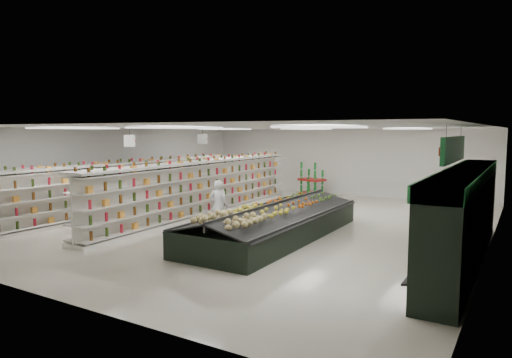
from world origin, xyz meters
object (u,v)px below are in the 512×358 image
Objects in this scene: gondola_left at (131,189)px; produce_island at (275,221)px; shopper_background at (218,187)px; soda_endcap at (312,181)px; shopper_main at (218,206)px; gondola_center at (203,190)px.

gondola_left is 6.87m from produce_island.
gondola_left is 7.61× the size of shopper_background.
soda_endcap is at bearing -25.38° from shopper_background.
gondola_left reaches higher than shopper_main.
soda_endcap is (-2.54, 8.32, 0.25)m from produce_island.
shopper_main is at bearing -174.01° from produce_island.
gondola_left is at bearing 172.03° from produce_island.
gondola_left is at bearing -37.10° from shopper_main.
gondola_center is (2.76, 0.91, 0.04)m from gondola_left.
produce_island is 6.33m from shopper_background.
shopper_background reaches higher than produce_island.
shopper_main reaches higher than shopper_background.
produce_island is 1.92m from shopper_main.
shopper_main is (4.91, -1.15, -0.09)m from gondola_left.
gondola_center reaches higher than produce_island.
shopper_main is (-1.88, -0.20, 0.33)m from produce_island.
soda_endcap reaches higher than produce_island.
gondola_center is at bearing 19.96° from gondola_left.
produce_island is at bearing 162.04° from shopper_main.
shopper_background is at bearing 109.97° from gondola_center.
shopper_background is (-0.86, 2.15, -0.19)m from gondola_center.
produce_island is at bearing -73.01° from soda_endcap.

